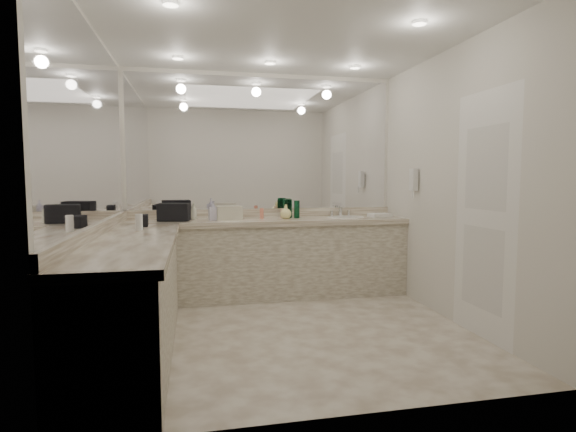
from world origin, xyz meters
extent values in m
plane|color=beige|center=(0.00, 0.00, 0.00)|extent=(3.20, 3.20, 0.00)
plane|color=white|center=(0.00, 0.00, 2.60)|extent=(3.20, 3.20, 0.00)
cube|color=silver|center=(0.00, 1.50, 1.30)|extent=(3.20, 0.02, 2.60)
cube|color=silver|center=(-1.60, 0.00, 1.30)|extent=(0.02, 3.00, 2.60)
cube|color=silver|center=(1.60, 0.00, 1.30)|extent=(0.02, 3.00, 2.60)
cube|color=beige|center=(0.00, 1.20, 0.42)|extent=(3.20, 0.60, 0.84)
cube|color=beige|center=(0.00, 1.19, 0.87)|extent=(3.20, 0.64, 0.06)
cube|color=beige|center=(-1.30, -0.30, 0.42)|extent=(0.60, 2.40, 0.84)
cube|color=beige|center=(-1.29, -0.30, 0.87)|extent=(0.64, 2.42, 0.06)
cube|color=beige|center=(0.00, 1.48, 0.95)|extent=(3.20, 0.04, 0.10)
cube|color=beige|center=(-1.58, 0.00, 0.95)|extent=(0.04, 3.00, 0.10)
cube|color=white|center=(0.00, 1.49, 1.77)|extent=(3.12, 0.01, 1.55)
cube|color=white|center=(-1.59, 0.00, 1.77)|extent=(0.01, 2.92, 1.55)
cylinder|color=white|center=(0.95, 1.20, 0.90)|extent=(0.44, 0.44, 0.03)
cube|color=silver|center=(0.95, 1.41, 0.97)|extent=(0.24, 0.16, 0.14)
cube|color=white|center=(1.56, 0.70, 1.35)|extent=(0.06, 0.10, 0.24)
cube|color=white|center=(1.59, -0.50, 1.05)|extent=(0.02, 0.82, 2.10)
cube|color=black|center=(-1.03, 1.16, 0.99)|extent=(0.36, 0.26, 0.19)
cube|color=black|center=(-1.30, 0.65, 0.95)|extent=(0.10, 0.21, 0.11)
cube|color=beige|center=(-0.44, 1.18, 0.98)|extent=(0.31, 0.22, 0.16)
cube|color=white|center=(1.39, 1.21, 0.92)|extent=(0.28, 0.21, 0.04)
cylinder|color=white|center=(-1.30, 0.33, 0.98)|extent=(0.07, 0.07, 0.15)
imported|color=silver|center=(-0.82, 1.29, 0.99)|extent=(0.09, 0.09, 0.19)
imported|color=silver|center=(-0.61, 1.17, 1.01)|extent=(0.11, 0.11, 0.22)
imported|color=#FFF196|center=(0.22, 1.19, 0.98)|extent=(0.16, 0.16, 0.16)
cylinder|color=#0E5731|center=(0.28, 1.30, 1.01)|extent=(0.07, 0.07, 0.22)
cylinder|color=#0E5731|center=(0.25, 1.28, 1.00)|extent=(0.07, 0.07, 0.19)
cylinder|color=#0E5731|center=(0.36, 1.24, 1.00)|extent=(0.06, 0.06, 0.21)
cylinder|color=#0E5731|center=(0.25, 1.29, 1.01)|extent=(0.07, 0.07, 0.22)
cylinder|color=#9966B2|center=(-0.55, 1.23, 0.95)|extent=(0.04, 0.04, 0.09)
cylinder|color=#E0B28C|center=(0.19, 1.27, 0.96)|extent=(0.04, 0.04, 0.11)
cylinder|color=#E0B28C|center=(-0.98, 1.13, 0.93)|extent=(0.05, 0.05, 0.07)
cylinder|color=white|center=(-1.13, 1.16, 0.93)|extent=(0.04, 0.04, 0.07)
cylinder|color=white|center=(-0.88, 1.28, 0.94)|extent=(0.04, 0.04, 0.08)
cylinder|color=#E57F66|center=(-0.05, 1.24, 0.96)|extent=(0.05, 0.05, 0.12)
camera|label=1|loc=(-0.81, -3.86, 1.37)|focal=28.00mm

